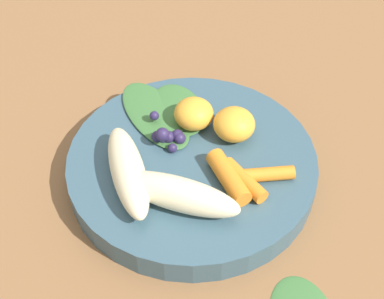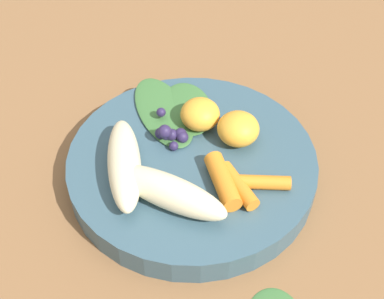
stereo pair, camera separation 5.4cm
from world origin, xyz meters
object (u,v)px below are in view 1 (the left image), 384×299
object	(u,v)px
banana_peeled_right	(128,171)
orange_segment_near	(194,114)
banana_peeled_left	(178,194)
bowl	(192,165)

from	to	relation	value
banana_peeled_right	orange_segment_near	size ratio (longest dim) A/B	2.81
banana_peeled_left	banana_peeled_right	distance (m)	0.06
bowl	banana_peeled_left	size ratio (longest dim) A/B	2.16
orange_segment_near	banana_peeled_left	bearing A→B (deg)	-131.70
bowl	banana_peeled_right	size ratio (longest dim) A/B	2.16
banana_peeled_left	banana_peeled_right	bearing A→B (deg)	169.33
banana_peeled_right	banana_peeled_left	bearing A→B (deg)	43.73
bowl	banana_peeled_right	distance (m)	0.08
banana_peeled_left	orange_segment_near	bearing A→B (deg)	101.74
orange_segment_near	banana_peeled_right	bearing A→B (deg)	-162.00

